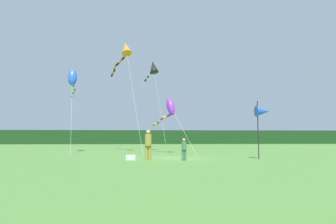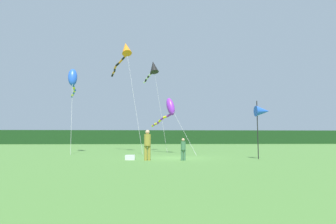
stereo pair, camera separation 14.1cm
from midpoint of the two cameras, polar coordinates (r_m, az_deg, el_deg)
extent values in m
plane|color=#477533|center=(19.04, 1.30, -9.37)|extent=(120.00, 120.00, 0.00)
cube|color=#193D19|center=(63.95, -2.02, -5.16)|extent=(108.00, 2.89, 3.10)
cylinder|color=olive|center=(16.89, -4.35, -8.38)|extent=(0.18, 0.18, 0.87)
cylinder|color=olive|center=(16.89, -3.66, -8.38)|extent=(0.18, 0.18, 0.87)
cylinder|color=olive|center=(16.87, -3.99, -5.72)|extent=(0.40, 0.40, 0.69)
sphere|color=tan|center=(16.87, -3.98, -4.12)|extent=(0.25, 0.25, 0.25)
cylinder|color=#3F724C|center=(16.81, 3.14, -8.81)|extent=(0.13, 0.13, 0.63)
cylinder|color=#3F724C|center=(16.83, 3.63, -8.80)|extent=(0.13, 0.13, 0.63)
cylinder|color=#3F724C|center=(16.79, 3.37, -6.87)|extent=(0.29, 0.29, 0.50)
sphere|color=tan|center=(16.79, 3.37, -5.70)|extent=(0.18, 0.18, 0.18)
cube|color=silver|center=(17.34, -7.53, -9.21)|extent=(0.58, 0.36, 0.30)
cylinder|color=black|center=(18.84, 18.06, -3.45)|extent=(0.06, 0.06, 3.74)
cone|color=blue|center=(19.04, 18.93, 0.17)|extent=(0.90, 0.70, 0.70)
cylinder|color=#B2B2B2|center=(23.19, 3.16, -3.52)|extent=(1.78, 3.44, 4.16)
ellipsoid|color=purple|center=(24.96, 0.68, 1.12)|extent=(1.22, 1.57, 1.91)
cylinder|color=purple|center=(25.06, 0.33, -0.69)|extent=(0.48, 0.55, 0.34)
cylinder|color=yellow|center=(25.41, -0.38, -1.02)|extent=(0.48, 0.52, 0.28)
cylinder|color=purple|center=(25.78, -1.01, -1.34)|extent=(0.42, 0.57, 0.34)
cylinder|color=yellow|center=(26.19, -1.47, -1.75)|extent=(0.38, 0.57, 0.35)
cylinder|color=purple|center=(26.62, -1.84, -2.14)|extent=(0.35, 0.57, 0.34)
cylinder|color=yellow|center=(27.04, -2.27, -2.42)|extent=(0.42, 0.53, 0.26)
cylinder|color=purple|center=(27.47, -2.65, -2.58)|extent=(0.31, 0.53, 0.25)
cylinder|color=yellow|center=(27.92, -2.91, -2.78)|extent=(0.34, 0.55, 0.30)
cylinder|color=#B2B2B2|center=(27.85, -1.50, 1.03)|extent=(1.32, 2.51, 8.87)
cone|color=black|center=(29.87, -2.81, 9.25)|extent=(1.39, 1.54, 1.53)
cylinder|color=black|center=(29.93, -3.13, 8.04)|extent=(0.50, 0.58, 0.34)
cylinder|color=white|center=(30.35, -3.58, 7.65)|extent=(0.35, 0.58, 0.27)
cylinder|color=black|center=(30.82, -3.86, 7.29)|extent=(0.35, 0.59, 0.29)
cylinder|color=white|center=(31.29, -4.13, 6.96)|extent=(0.36, 0.58, 0.25)
cylinder|color=black|center=(31.76, -4.40, 6.57)|extent=(0.35, 0.61, 0.36)
cylinder|color=white|center=(32.22, -4.67, 6.19)|extent=(0.38, 0.58, 0.26)
cylinder|color=#B2B2B2|center=(25.19, -6.88, 3.28)|extent=(1.88, 4.32, 10.20)
cone|color=orange|center=(28.53, -8.40, 12.80)|extent=(1.45, 1.69, 1.60)
cylinder|color=orange|center=(28.67, -8.55, 11.45)|extent=(0.39, 0.75, 0.33)
cylinder|color=black|center=(29.26, -8.93, 10.85)|extent=(0.50, 0.73, 0.31)
cylinder|color=orange|center=(29.82, -9.47, 10.24)|extent=(0.57, 0.73, 0.39)
cylinder|color=black|center=(30.37, -10.08, 9.63)|extent=(0.58, 0.71, 0.35)
cylinder|color=orange|center=(30.95, -10.53, 9.08)|extent=(0.44, 0.74, 0.32)
cylinder|color=black|center=(31.56, -10.72, 8.50)|extent=(0.33, 0.76, 0.38)
cylinder|color=orange|center=(32.19, -10.90, 7.98)|extent=(0.44, 0.73, 0.28)
cylinder|color=black|center=(32.81, -11.15, 7.49)|extent=(0.42, 0.76, 0.38)
cylinder|color=#B2B2B2|center=(25.91, -18.96, -0.12)|extent=(1.09, 3.70, 7.14)
ellipsoid|color=blue|center=(28.33, -18.79, 6.75)|extent=(1.16, 1.42, 1.92)
cylinder|color=blue|center=(28.41, -18.73, 5.16)|extent=(0.23, 0.52, 0.28)
cylinder|color=yellow|center=(28.85, -18.57, 4.76)|extent=(0.27, 0.56, 0.35)
cylinder|color=blue|center=(29.29, -18.43, 4.38)|extent=(0.23, 0.52, 0.27)
cylinder|color=yellow|center=(29.74, -18.42, 4.10)|extent=(0.40, 0.54, 0.26)
cylinder|color=blue|center=(30.19, -18.58, 3.78)|extent=(0.40, 0.57, 0.33)
cylinder|color=yellow|center=(30.63, -18.78, 3.41)|extent=(0.44, 0.56, 0.32)
cylinder|color=blue|center=(31.08, -18.91, 3.08)|extent=(0.34, 0.55, 0.29)
camera|label=1|loc=(0.07, -89.84, -0.02)|focal=29.80mm
camera|label=2|loc=(0.07, 90.16, 0.02)|focal=29.80mm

